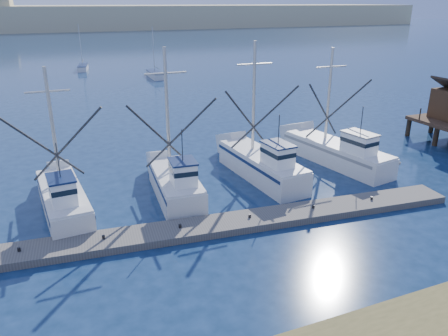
{
  "coord_description": "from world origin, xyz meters",
  "views": [
    {
      "loc": [
        -12.43,
        -14.77,
        11.83
      ],
      "look_at": [
        -2.98,
        8.0,
        2.39
      ],
      "focal_mm": 35.0,
      "sensor_mm": 36.0,
      "label": 1
    }
  ],
  "objects": [
    {
      "name": "ground",
      "position": [
        0.0,
        0.0,
        0.0
      ],
      "size": [
        500.0,
        500.0,
        0.0
      ],
      "primitive_type": "plane",
      "color": "#0D1F3A",
      "rests_on": "ground"
    },
    {
      "name": "floating_dock",
      "position": [
        -5.64,
        5.26,
        0.21
      ],
      "size": [
        31.37,
        4.96,
        0.42
      ],
      "primitive_type": "cube",
      "rotation": [
        0.0,
        0.0,
        -0.09
      ],
      "color": "#56524D",
      "rests_on": "ground"
    },
    {
      "name": "dune_ridge",
      "position": [
        0.0,
        210.0,
        5.0
      ],
      "size": [
        360.0,
        60.0,
        10.0
      ],
      "primitive_type": "cube",
      "color": "tan",
      "rests_on": "ground"
    },
    {
      "name": "trawler_fleet",
      "position": [
        -4.49,
        10.51,
        0.99
      ],
      "size": [
        30.87,
        9.72,
        9.36
      ],
      "color": "silver",
      "rests_on": "ground"
    },
    {
      "name": "sailboat_near",
      "position": [
        4.97,
        56.82,
        0.49
      ],
      "size": [
        1.84,
        6.37,
        8.1
      ],
      "rotation": [
        0.0,
        0.0,
        -0.02
      ],
      "color": "silver",
      "rests_on": "ground"
    },
    {
      "name": "sailboat_far",
      "position": [
        -5.19,
        70.12,
        0.5
      ],
      "size": [
        2.48,
        5.8,
        8.1
      ],
      "rotation": [
        0.0,
        0.0,
        -0.17
      ],
      "color": "silver",
      "rests_on": "ground"
    }
  ]
}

